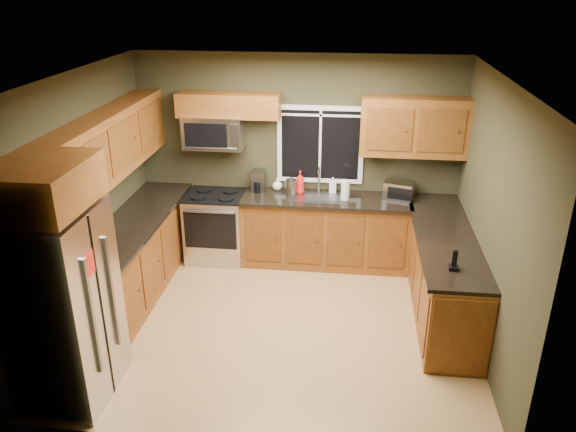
% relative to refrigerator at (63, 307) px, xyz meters
% --- Properties ---
extents(floor, '(4.20, 4.20, 0.00)m').
position_rel_refrigerator_xyz_m(floor, '(1.74, 1.30, -0.90)').
color(floor, '#AC7F4B').
rests_on(floor, ground).
extents(ceiling, '(4.20, 4.20, 0.00)m').
position_rel_refrigerator_xyz_m(ceiling, '(1.74, 1.30, 1.80)').
color(ceiling, white).
rests_on(ceiling, back_wall).
extents(back_wall, '(4.20, 0.00, 4.20)m').
position_rel_refrigerator_xyz_m(back_wall, '(1.74, 3.10, 0.45)').
color(back_wall, '#34311D').
rests_on(back_wall, ground).
extents(front_wall, '(4.20, 0.00, 4.20)m').
position_rel_refrigerator_xyz_m(front_wall, '(1.74, -0.50, 0.45)').
color(front_wall, '#34311D').
rests_on(front_wall, ground).
extents(left_wall, '(0.00, 3.60, 3.60)m').
position_rel_refrigerator_xyz_m(left_wall, '(-0.36, 1.30, 0.45)').
color(left_wall, '#34311D').
rests_on(left_wall, ground).
extents(right_wall, '(0.00, 3.60, 3.60)m').
position_rel_refrigerator_xyz_m(right_wall, '(3.84, 1.30, 0.45)').
color(right_wall, '#34311D').
rests_on(right_wall, ground).
extents(window, '(1.12, 0.03, 1.02)m').
position_rel_refrigerator_xyz_m(window, '(2.04, 3.08, 0.65)').
color(window, white).
rests_on(window, back_wall).
extents(base_cabinets_left, '(0.60, 2.65, 0.90)m').
position_rel_refrigerator_xyz_m(base_cabinets_left, '(-0.06, 1.78, -0.45)').
color(base_cabinets_left, brown).
rests_on(base_cabinets_left, ground).
extents(countertop_left, '(0.65, 2.65, 0.04)m').
position_rel_refrigerator_xyz_m(countertop_left, '(-0.04, 1.78, 0.02)').
color(countertop_left, black).
rests_on(countertop_left, base_cabinets_left).
extents(base_cabinets_back, '(2.17, 0.60, 0.90)m').
position_rel_refrigerator_xyz_m(base_cabinets_back, '(2.15, 2.80, -0.45)').
color(base_cabinets_back, brown).
rests_on(base_cabinets_back, ground).
extents(countertop_back, '(2.17, 0.65, 0.04)m').
position_rel_refrigerator_xyz_m(countertop_back, '(2.15, 2.78, 0.02)').
color(countertop_back, black).
rests_on(countertop_back, base_cabinets_back).
extents(base_cabinets_peninsula, '(0.60, 2.52, 0.90)m').
position_rel_refrigerator_xyz_m(base_cabinets_peninsula, '(3.54, 1.84, -0.45)').
color(base_cabinets_peninsula, brown).
rests_on(base_cabinets_peninsula, ground).
extents(countertop_peninsula, '(0.65, 2.50, 0.04)m').
position_rel_refrigerator_xyz_m(countertop_peninsula, '(3.51, 1.85, 0.02)').
color(countertop_peninsula, black).
rests_on(countertop_peninsula, base_cabinets_peninsula).
extents(upper_cabinets_left, '(0.33, 2.65, 0.72)m').
position_rel_refrigerator_xyz_m(upper_cabinets_left, '(-0.20, 1.78, 0.96)').
color(upper_cabinets_left, brown).
rests_on(upper_cabinets_left, left_wall).
extents(upper_cabinets_back_left, '(1.30, 0.33, 0.30)m').
position_rel_refrigerator_xyz_m(upper_cabinets_back_left, '(0.89, 2.94, 1.17)').
color(upper_cabinets_back_left, brown).
rests_on(upper_cabinets_back_left, back_wall).
extents(upper_cabinets_back_right, '(1.30, 0.33, 0.72)m').
position_rel_refrigerator_xyz_m(upper_cabinets_back_right, '(3.19, 2.94, 0.96)').
color(upper_cabinets_back_right, brown).
rests_on(upper_cabinets_back_right, back_wall).
extents(upper_cabinet_over_fridge, '(0.72, 0.90, 0.38)m').
position_rel_refrigerator_xyz_m(upper_cabinet_over_fridge, '(-0.00, 0.00, 1.13)').
color(upper_cabinet_over_fridge, brown).
rests_on(upper_cabinet_over_fridge, left_wall).
extents(refrigerator, '(0.74, 0.90, 1.80)m').
position_rel_refrigerator_xyz_m(refrigerator, '(0.00, 0.00, 0.00)').
color(refrigerator, '#B7B7BC').
rests_on(refrigerator, ground).
extents(range, '(0.76, 0.69, 0.94)m').
position_rel_refrigerator_xyz_m(range, '(0.69, 2.77, -0.43)').
color(range, '#B7B7BC').
rests_on(range, ground).
extents(microwave, '(0.76, 0.41, 0.42)m').
position_rel_refrigerator_xyz_m(microwave, '(0.69, 2.91, 0.83)').
color(microwave, '#B7B7BC').
rests_on(microwave, back_wall).
extents(sink, '(0.60, 0.42, 0.36)m').
position_rel_refrigerator_xyz_m(sink, '(2.04, 2.79, 0.05)').
color(sink, slate).
rests_on(sink, countertop_back).
extents(toaster_oven, '(0.42, 0.37, 0.23)m').
position_rel_refrigerator_xyz_m(toaster_oven, '(3.07, 2.87, 0.15)').
color(toaster_oven, '#B7B7BC').
rests_on(toaster_oven, countertop_back).
extents(coffee_maker, '(0.17, 0.23, 0.28)m').
position_rel_refrigerator_xyz_m(coffee_maker, '(1.24, 2.94, 0.17)').
color(coffee_maker, slate).
rests_on(coffee_maker, countertop_back).
extents(kettle, '(0.18, 0.18, 0.25)m').
position_rel_refrigerator_xyz_m(kettle, '(1.69, 2.84, 0.15)').
color(kettle, '#B7B7BC').
rests_on(kettle, countertop_back).
extents(paper_towel_roll, '(0.11, 0.11, 0.28)m').
position_rel_refrigerator_xyz_m(paper_towel_roll, '(2.39, 2.75, 0.17)').
color(paper_towel_roll, white).
rests_on(paper_towel_roll, countertop_back).
extents(soap_bottle_a, '(0.11, 0.11, 0.29)m').
position_rel_refrigerator_xyz_m(soap_bottle_a, '(1.80, 2.93, 0.19)').
color(soap_bottle_a, red).
rests_on(soap_bottle_a, countertop_back).
extents(soap_bottle_b, '(0.10, 0.10, 0.20)m').
position_rel_refrigerator_xyz_m(soap_bottle_b, '(2.22, 3.00, 0.14)').
color(soap_bottle_b, white).
rests_on(soap_bottle_b, countertop_back).
extents(soap_bottle_c, '(0.14, 0.14, 0.16)m').
position_rel_refrigerator_xyz_m(soap_bottle_c, '(1.49, 2.99, 0.12)').
color(soap_bottle_c, white).
rests_on(soap_bottle_c, countertop_back).
extents(cordless_phone, '(0.10, 0.10, 0.21)m').
position_rel_refrigerator_xyz_m(cordless_phone, '(3.48, 1.01, 0.10)').
color(cordless_phone, black).
rests_on(cordless_phone, countertop_peninsula).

